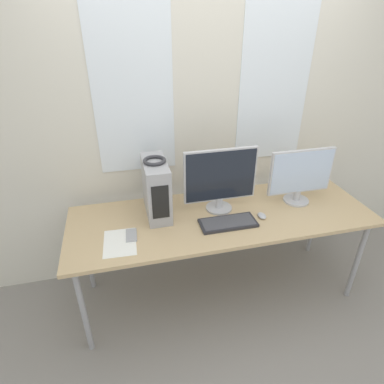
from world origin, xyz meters
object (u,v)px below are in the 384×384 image
at_px(monitor_main, 220,179).
at_px(mouse, 262,216).
at_px(headphones, 154,160).
at_px(keyboard, 228,223).
at_px(cell_phone, 131,235).
at_px(monitor_right_near, 301,175).
at_px(pc_tower, 156,188).

height_order(monitor_main, mouse, monitor_main).
bearing_deg(monitor_main, headphones, 172.28).
relative_size(keyboard, cell_phone, 2.78).
xyz_separation_m(monitor_right_near, mouse, (-0.36, -0.15, -0.22)).
bearing_deg(headphones, cell_phone, -130.81).
bearing_deg(monitor_right_near, headphones, 174.88).
xyz_separation_m(pc_tower, cell_phone, (-0.22, -0.25, -0.20)).
height_order(keyboard, cell_phone, keyboard).
height_order(headphones, monitor_right_near, same).
height_order(headphones, keyboard, headphones).
distance_m(monitor_main, cell_phone, 0.75).
distance_m(headphones, monitor_right_near, 1.12).
distance_m(monitor_main, mouse, 0.41).
height_order(monitor_right_near, keyboard, monitor_right_near).
relative_size(headphones, monitor_right_near, 0.31).
bearing_deg(monitor_right_near, cell_phone, -173.47).
relative_size(pc_tower, monitor_right_near, 0.80).
bearing_deg(pc_tower, headphones, 90.00).
distance_m(monitor_right_near, cell_phone, 1.34).
bearing_deg(pc_tower, mouse, -18.58).
bearing_deg(cell_phone, headphones, 52.05).
bearing_deg(headphones, mouse, -18.64).
relative_size(headphones, mouse, 1.85).
relative_size(monitor_right_near, cell_phone, 3.54).
xyz_separation_m(headphones, keyboard, (0.46, -0.27, -0.41)).
bearing_deg(mouse, cell_phone, -179.95).
distance_m(monitor_main, keyboard, 0.32).
relative_size(pc_tower, cell_phone, 2.85).
distance_m(monitor_main, monitor_right_near, 0.64).
bearing_deg(monitor_right_near, mouse, -157.60).
relative_size(headphones, cell_phone, 1.11).
xyz_separation_m(pc_tower, headphones, (0.00, 0.00, 0.22)).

